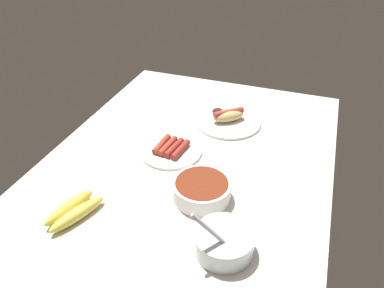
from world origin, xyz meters
TOP-DOWN VIEW (x-y plane):
  - ground_plane at (0.00, 0.00)cm, footprint 120.00×90.00cm
  - plate_hotdog_assembled at (-26.09, 5.85)cm, footprint 24.60×24.60cm
  - banana_bunch at (34.94, -20.52)cm, footprint 17.79×11.87cm
  - bowl_chili at (16.47, 9.67)cm, footprint 16.60×16.60cm
  - bowl_coleslaw at (32.64, 20.67)cm, footprint 14.66×14.66cm
  - plate_sausages at (-1.29, -6.97)cm, footprint 20.70×20.70cm

SIDE VIEW (x-z plane):
  - ground_plane at x=0.00cm, z-range -3.00..0.00cm
  - plate_sausages at x=-1.29cm, z-range -0.59..2.59cm
  - plate_hotdog_assembled at x=-26.09cm, z-range -1.13..4.48cm
  - banana_bunch at x=34.94cm, z-range -0.11..3.88cm
  - bowl_chili at x=16.47cm, z-range 0.25..5.75cm
  - bowl_coleslaw at x=32.64cm, z-range -4.51..10.79cm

